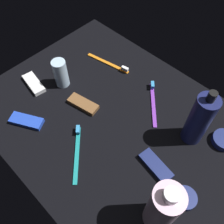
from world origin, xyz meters
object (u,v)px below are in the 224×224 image
object	(u,v)px
snack_bar_navy	(156,166)
toothbrush_orange	(110,64)
lotion_bottle	(199,120)
toothbrush_teal	(77,150)
cream_tin_right	(185,198)
bodywash_bottle	(162,208)
deodorant_stick	(61,73)
toothbrush_purple	(153,101)
snack_bar_brown	(83,104)
snack_bar_blue	(26,121)
cream_tin_left	(224,140)
snack_bar_white	(34,83)

from	to	relation	value
snack_bar_navy	toothbrush_orange	bearing A→B (deg)	160.70
lotion_bottle	toothbrush_teal	distance (cm)	35.47
cream_tin_right	bodywash_bottle	bearing A→B (deg)	-105.88
bodywash_bottle	deodorant_stick	bearing A→B (deg)	166.84
toothbrush_purple	toothbrush_orange	size ratio (longest dim) A/B	0.79
toothbrush_orange	snack_bar_brown	bearing A→B (deg)	-70.89
toothbrush_teal	cream_tin_right	world-z (taller)	toothbrush_teal
bodywash_bottle	snack_bar_brown	bearing A→B (deg)	164.91
deodorant_stick	cream_tin_right	bearing A→B (deg)	-3.70
deodorant_stick	toothbrush_purple	bearing A→B (deg)	29.27
snack_bar_blue	cream_tin_left	xyz separation A→B (cm)	(47.91, 37.03, 0.27)
snack_bar_white	lotion_bottle	bearing A→B (deg)	31.34
lotion_bottle	deodorant_stick	xyz separation A→B (cm)	(-44.39, -13.49, -4.08)
lotion_bottle	deodorant_stick	world-z (taller)	lotion_bottle
toothbrush_purple	toothbrush_orange	bearing A→B (deg)	173.54
toothbrush_teal	snack_bar_white	world-z (taller)	toothbrush_teal
toothbrush_purple	snack_bar_white	world-z (taller)	toothbrush_purple
deodorant_stick	toothbrush_teal	size ratio (longest dim) A/B	0.75
lotion_bottle	bodywash_bottle	distance (cm)	26.42
toothbrush_purple	snack_bar_blue	bearing A→B (deg)	-124.63
deodorant_stick	cream_tin_left	world-z (taller)	deodorant_stick
toothbrush_purple	snack_bar_white	distance (cm)	41.88
toothbrush_orange	snack_bar_navy	distance (cm)	42.46
snack_bar_white	cream_tin_left	bearing A→B (deg)	32.89
deodorant_stick	bodywash_bottle	bearing A→B (deg)	-13.16
deodorant_stick	toothbrush_orange	bearing A→B (deg)	73.39
lotion_bottle	snack_bar_brown	bearing A→B (deg)	-154.97
toothbrush_orange	snack_bar_brown	xyz separation A→B (cm)	(6.85, -19.77, 0.14)
bodywash_bottle	toothbrush_purple	xyz separation A→B (cm)	(-23.26, 27.73, -8.61)
lotion_bottle	snack_bar_white	xyz separation A→B (cm)	(-51.15, -21.05, -8.45)
deodorant_stick	snack_bar_white	size ratio (longest dim) A/B	0.98
snack_bar_blue	snack_bar_white	world-z (taller)	same
toothbrush_purple	snack_bar_navy	world-z (taller)	toothbrush_purple
bodywash_bottle	lotion_bottle	bearing A→B (deg)	105.21
snack_bar_white	snack_bar_navy	bearing A→B (deg)	15.69
toothbrush_teal	snack_bar_brown	distance (cm)	16.63
deodorant_stick	snack_bar_navy	distance (cm)	43.16
lotion_bottle	toothbrush_orange	xyz separation A→B (cm)	(-38.93, 4.79, -8.59)
snack_bar_blue	snack_bar_white	distance (cm)	15.61
toothbrush_teal	cream_tin_left	xyz separation A→B (cm)	(28.99, 32.53, 0.41)
lotion_bottle	toothbrush_purple	world-z (taller)	lotion_bottle
lotion_bottle	cream_tin_right	xyz separation A→B (cm)	(9.35, -16.97, -8.29)
deodorant_stick	cream_tin_left	bearing A→B (deg)	19.62
lotion_bottle	snack_bar_navy	world-z (taller)	lotion_bottle
lotion_bottle	deodorant_stick	bearing A→B (deg)	-163.09
lotion_bottle	toothbrush_orange	bearing A→B (deg)	172.98
toothbrush_purple	snack_bar_white	xyz separation A→B (cm)	(-34.81, -23.28, 0.14)
toothbrush_teal	toothbrush_purple	bearing A→B (deg)	81.16
toothbrush_teal	cream_tin_left	distance (cm)	43.57
toothbrush_purple	toothbrush_orange	world-z (taller)	same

